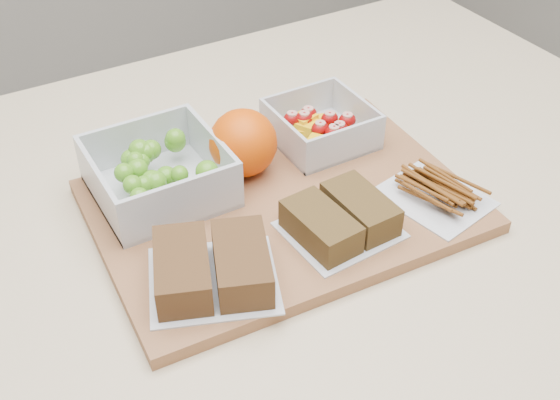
{
  "coord_description": "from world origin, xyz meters",
  "views": [
    {
      "loc": [
        -0.29,
        -0.53,
        1.42
      ],
      "look_at": [
        0.02,
        0.01,
        0.93
      ],
      "focal_mm": 45.0,
      "sensor_mm": 36.0,
      "label": 1
    }
  ],
  "objects_px": {
    "grape_container": "(159,173)",
    "sandwich_bag_left": "(212,267)",
    "cutting_board": "(282,206)",
    "pretzel_bag": "(435,190)",
    "sandwich_bag_center": "(341,218)",
    "fruit_container": "(320,128)",
    "orange": "(243,143)"
  },
  "relations": [
    {
      "from": "grape_container",
      "to": "sandwich_bag_center",
      "type": "xyz_separation_m",
      "value": [
        0.14,
        -0.16,
        -0.01
      ]
    },
    {
      "from": "fruit_container",
      "to": "orange",
      "type": "distance_m",
      "value": 0.12
    },
    {
      "from": "sandwich_bag_left",
      "to": "sandwich_bag_center",
      "type": "relative_size",
      "value": 1.32
    },
    {
      "from": "grape_container",
      "to": "fruit_container",
      "type": "distance_m",
      "value": 0.22
    },
    {
      "from": "orange",
      "to": "sandwich_bag_left",
      "type": "relative_size",
      "value": 0.51
    },
    {
      "from": "sandwich_bag_left",
      "to": "fruit_container",
      "type": "bearing_deg",
      "value": 34.99
    },
    {
      "from": "orange",
      "to": "pretzel_bag",
      "type": "bearing_deg",
      "value": -43.67
    },
    {
      "from": "fruit_container",
      "to": "sandwich_bag_center",
      "type": "bearing_deg",
      "value": -115.46
    },
    {
      "from": "cutting_board",
      "to": "fruit_container",
      "type": "bearing_deg",
      "value": 41.32
    },
    {
      "from": "sandwich_bag_left",
      "to": "sandwich_bag_center",
      "type": "bearing_deg",
      "value": 0.15
    },
    {
      "from": "cutting_board",
      "to": "pretzel_bag",
      "type": "relative_size",
      "value": 3.14
    },
    {
      "from": "cutting_board",
      "to": "grape_container",
      "type": "bearing_deg",
      "value": 145.74
    },
    {
      "from": "cutting_board",
      "to": "pretzel_bag",
      "type": "height_order",
      "value": "pretzel_bag"
    },
    {
      "from": "sandwich_bag_left",
      "to": "pretzel_bag",
      "type": "distance_m",
      "value": 0.28
    },
    {
      "from": "fruit_container",
      "to": "grape_container",
      "type": "bearing_deg",
      "value": 179.34
    },
    {
      "from": "pretzel_bag",
      "to": "grape_container",
      "type": "bearing_deg",
      "value": 147.55
    },
    {
      "from": "grape_container",
      "to": "sandwich_bag_left",
      "type": "bearing_deg",
      "value": -93.97
    },
    {
      "from": "cutting_board",
      "to": "sandwich_bag_left",
      "type": "xyz_separation_m",
      "value": [
        -0.12,
        -0.08,
        0.03
      ]
    },
    {
      "from": "cutting_board",
      "to": "sandwich_bag_left",
      "type": "relative_size",
      "value": 2.63
    },
    {
      "from": "sandwich_bag_left",
      "to": "pretzel_bag",
      "type": "height_order",
      "value": "sandwich_bag_left"
    },
    {
      "from": "fruit_container",
      "to": "sandwich_bag_center",
      "type": "xyz_separation_m",
      "value": [
        -0.08,
        -0.16,
        -0.0
      ]
    },
    {
      "from": "cutting_board",
      "to": "sandwich_bag_center",
      "type": "distance_m",
      "value": 0.09
    },
    {
      "from": "orange",
      "to": "sandwich_bag_center",
      "type": "relative_size",
      "value": 0.67
    },
    {
      "from": "fruit_container",
      "to": "sandwich_bag_left",
      "type": "height_order",
      "value": "fruit_container"
    },
    {
      "from": "fruit_container",
      "to": "sandwich_bag_center",
      "type": "height_order",
      "value": "fruit_container"
    },
    {
      "from": "cutting_board",
      "to": "sandwich_bag_left",
      "type": "bearing_deg",
      "value": -145.32
    },
    {
      "from": "grape_container",
      "to": "orange",
      "type": "height_order",
      "value": "orange"
    },
    {
      "from": "grape_container",
      "to": "sandwich_bag_center",
      "type": "height_order",
      "value": "grape_container"
    },
    {
      "from": "orange",
      "to": "sandwich_bag_center",
      "type": "height_order",
      "value": "orange"
    },
    {
      "from": "orange",
      "to": "sandwich_bag_center",
      "type": "bearing_deg",
      "value": -75.32
    },
    {
      "from": "pretzel_bag",
      "to": "sandwich_bag_left",
      "type": "bearing_deg",
      "value": 178.56
    },
    {
      "from": "sandwich_bag_center",
      "to": "orange",
      "type": "bearing_deg",
      "value": 104.68
    }
  ]
}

